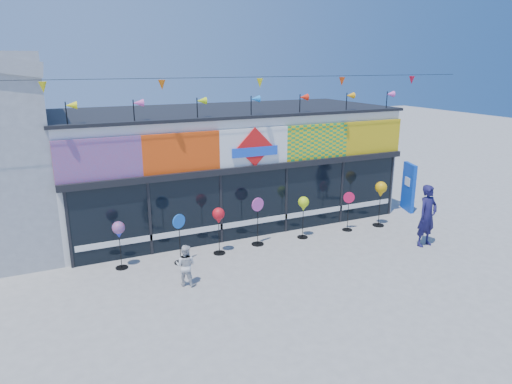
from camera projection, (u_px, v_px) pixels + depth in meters
ground at (306, 277)px, 12.59m from camera, size 80.00×80.00×0.00m
kite_shop at (226, 164)px, 17.21m from camera, size 16.00×5.70×5.31m
blue_sign at (409, 187)px, 18.11m from camera, size 0.44×0.95×1.91m
spinner_0 at (119, 231)px, 12.86m from camera, size 0.36×0.36×1.42m
spinner_1 at (180, 238)px, 13.28m from camera, size 0.41×0.39×1.52m
spinner_2 at (219, 217)px, 13.85m from camera, size 0.38×0.38×1.49m
spinner_3 at (258, 220)px, 14.65m from camera, size 0.44×0.41×1.59m
spinner_4 at (303, 205)px, 15.15m from camera, size 0.37×0.37×1.45m
spinner_5 at (348, 210)px, 15.95m from camera, size 0.38×0.36×1.40m
spinner_6 at (381, 191)px, 16.25m from camera, size 0.42×0.42×1.65m
adult_man at (427, 216)px, 14.55m from camera, size 0.78×0.56×2.01m
child at (186, 265)px, 12.02m from camera, size 0.63×0.58×1.13m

